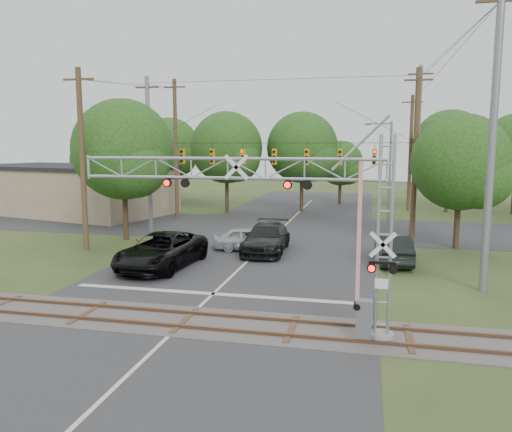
% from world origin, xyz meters
% --- Properties ---
extents(ground, '(160.00, 160.00, 0.00)m').
position_xyz_m(ground, '(0.00, 0.00, 0.00)').
color(ground, '#2F451F').
rests_on(ground, ground).
extents(road_main, '(14.00, 90.00, 0.02)m').
position_xyz_m(road_main, '(0.00, 10.00, 0.01)').
color(road_main, '#2D2D30').
rests_on(road_main, ground).
extents(road_cross, '(90.00, 12.00, 0.02)m').
position_xyz_m(road_cross, '(0.00, 24.00, 0.01)').
color(road_cross, '#2D2D30').
rests_on(road_cross, ground).
extents(railroad_track, '(90.00, 3.20, 0.17)m').
position_xyz_m(railroad_track, '(0.00, 2.00, 0.03)').
color(railroad_track, '#524C47').
rests_on(railroad_track, ground).
extents(crossing_gantry, '(11.04, 0.87, 6.84)m').
position_xyz_m(crossing_gantry, '(3.85, 1.64, 4.28)').
color(crossing_gantry, gray).
rests_on(crossing_gantry, ground).
extents(traffic_signal_span, '(19.34, 0.36, 11.50)m').
position_xyz_m(traffic_signal_span, '(0.88, 20.00, 5.75)').
color(traffic_signal_span, slate).
rests_on(traffic_signal_span, ground).
extents(pickup_black, '(3.48, 6.78, 1.83)m').
position_xyz_m(pickup_black, '(-4.16, 9.60, 0.92)').
color(pickup_black, black).
rests_on(pickup_black, ground).
extents(car_dark, '(2.64, 6.06, 1.73)m').
position_xyz_m(car_dark, '(0.53, 14.62, 0.87)').
color(car_dark, black).
rests_on(car_dark, ground).
extents(sedan_silver, '(4.56, 2.42, 1.48)m').
position_xyz_m(sedan_silver, '(-0.66, 14.92, 0.74)').
color(sedan_silver, '#B0B4B9').
rests_on(sedan_silver, ground).
extents(suv_dark, '(2.04, 4.97, 1.60)m').
position_xyz_m(suv_dark, '(7.97, 13.35, 0.80)').
color(suv_dark, black).
rests_on(suv_dark, ground).
extents(commercial_building, '(21.51, 14.48, 4.60)m').
position_xyz_m(commercial_building, '(-21.76, 28.25, 2.31)').
color(commercial_building, '#887D5B').
rests_on(commercial_building, ground).
extents(streetlight, '(2.25, 0.23, 8.44)m').
position_xyz_m(streetlight, '(8.05, 27.65, 4.72)').
color(streetlight, slate).
rests_on(streetlight, ground).
extents(utility_poles, '(24.21, 29.03, 13.12)m').
position_xyz_m(utility_poles, '(2.70, 22.89, 6.22)').
color(utility_poles, '#472E21').
rests_on(utility_poles, ground).
extents(treeline, '(57.21, 30.95, 10.01)m').
position_xyz_m(treeline, '(1.23, 33.29, 6.07)').
color(treeline, '#3B2A1B').
rests_on(treeline, ground).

